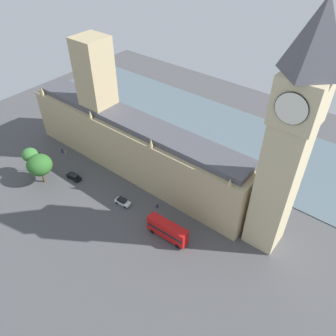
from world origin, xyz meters
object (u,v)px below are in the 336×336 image
Objects in this scene: car_white_far_end at (123,202)px; pedestrian_leading at (62,151)px; plane_tree_near_tower at (39,165)px; pedestrian_opposite_hall at (157,206)px; street_lamp_corner at (27,160)px; pedestrian_under_trees at (66,153)px; parliament_building at (130,139)px; plane_tree_kerbside at (30,155)px; double_decker_bus_by_river_gate at (167,230)px; clock_tower at (289,142)px; car_black_midblock at (74,177)px; car_yellow_cab_trailing at (40,157)px.

pedestrian_leading is at bearing -103.74° from car_white_far_end.
pedestrian_opposite_hall is at bearing 111.08° from plane_tree_near_tower.
pedestrian_under_trees is at bearing 172.36° from street_lamp_corner.
parliament_building is at bearing 133.50° from street_lamp_corner.
double_decker_bus_by_river_gate is at bearing 97.47° from plane_tree_kerbside.
car_white_far_end is 30.39m from plane_tree_kerbside.
pedestrian_opposite_hall is at bearing -72.73° from clock_tower.
plane_tree_kerbside is 1.51× the size of street_lamp_corner.
clock_tower reaches higher than pedestrian_leading.
double_decker_bus_by_river_gate is (-0.30, 34.51, 1.74)m from car_black_midblock.
car_black_midblock is at bearing -107.40° from pedestrian_opposite_hall.
clock_tower is 60.86m from car_black_midblock.
plane_tree_near_tower is 7.44m from street_lamp_corner.
plane_tree_near_tower is at bearing 57.69° from car_yellow_cab_trailing.
parliament_building is 16.45× the size of car_white_far_end.
plane_tree_near_tower reaches higher than car_yellow_cab_trailing.
car_black_midblock is 14.46m from pedestrian_leading.
pedestrian_under_trees is at bearing -176.45° from plane_tree_kerbside.
car_black_midblock is at bearing -74.67° from clock_tower.
pedestrian_under_trees is 13.22m from plane_tree_kerbside.
parliament_building is 24.06m from pedestrian_under_trees.
plane_tree_kerbside is at bearing 114.80° from car_black_midblock.
car_black_midblock is at bearing 89.76° from car_yellow_cab_trailing.
plane_tree_near_tower is at bearing 133.56° from car_black_midblock.
car_white_far_end is (-1.54, 18.21, -0.00)m from car_black_midblock.
plane_tree_near_tower reaches higher than street_lamp_corner.
parliament_building reaches higher than car_black_midblock.
pedestrian_leading is at bearing -167.63° from plane_tree_kerbside.
car_white_far_end reaches higher than pedestrian_opposite_hall.
car_yellow_cab_trailing is at bearing -92.22° from car_white_far_end.
car_white_far_end is 31.72m from pedestrian_leading.
pedestrian_opposite_hall is (-4.70, 8.06, -0.19)m from car_white_far_end.
plane_tree_kerbside is at bearing 82.66° from pedestrian_under_trees.
pedestrian_leading is at bearing -82.64° from clock_tower.
parliament_building is at bearing -147.32° from pedestrian_opposite_hall.
double_decker_bus_by_river_gate is (-0.88, 49.95, 1.75)m from car_yellow_cab_trailing.
car_yellow_cab_trailing is (14.97, -67.91, -27.26)m from clock_tower.
car_black_midblock is at bearing -30.98° from parliament_building.
plane_tree_kerbside is at bearing -81.89° from car_white_far_end.
pedestrian_leading is (8.48, -65.67, -27.38)m from clock_tower.
car_yellow_cab_trailing and car_white_far_end have the same top height.
plane_tree_near_tower is (12.08, 5.59, 5.47)m from pedestrian_under_trees.
car_yellow_cab_trailing is 33.72m from car_white_far_end.
double_decker_bus_by_river_gate is at bearing 60.26° from parliament_building.
car_black_midblock is (14.90, -8.95, -9.02)m from parliament_building.
car_yellow_cab_trailing is 0.79× the size of street_lamp_corner.
pedestrian_leading is at bearing -178.92° from street_lamp_corner.
pedestrian_under_trees is (-6.53, 4.05, -0.21)m from car_yellow_cab_trailing.
pedestrian_opposite_hall is (-5.94, -8.23, -1.94)m from double_decker_bus_by_river_gate.
double_decker_bus_by_river_gate reaches higher than pedestrian_under_trees.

